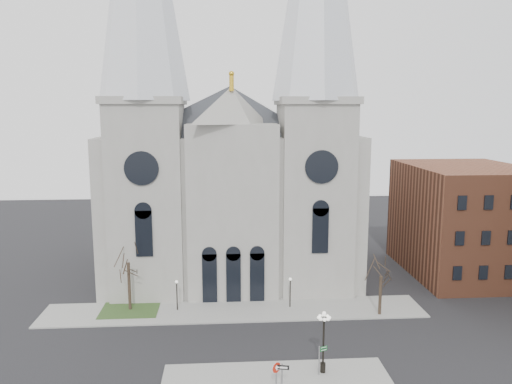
{
  "coord_description": "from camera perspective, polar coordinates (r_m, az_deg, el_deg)",
  "views": [
    {
      "loc": [
        -1.07,
        -38.87,
        21.06
      ],
      "look_at": [
        2.1,
        8.0,
        13.26
      ],
      "focal_mm": 35.0,
      "sensor_mm": 36.0,
      "label": 1
    }
  ],
  "objects": [
    {
      "name": "ped_lamp_left",
      "position": [
        53.96,
        -9.04,
        -11.0
      ],
      "size": [
        0.32,
        0.32,
        3.26
      ],
      "color": "black",
      "rests_on": "sidewalk_far"
    },
    {
      "name": "ground",
      "position": [
        44.22,
        -2.14,
        -19.02
      ],
      "size": [
        160.0,
        160.0,
        0.0
      ],
      "primitive_type": "plane",
      "color": "black",
      "rests_on": "ground"
    },
    {
      "name": "cathedral",
      "position": [
        61.79,
        -2.9,
        7.02
      ],
      "size": [
        33.0,
        26.66,
        54.0
      ],
      "color": "gray",
      "rests_on": "ground"
    },
    {
      "name": "tree_right",
      "position": [
        53.15,
        14.11,
        -9.06
      ],
      "size": [
        3.2,
        3.2,
        6.0
      ],
      "color": "black",
      "rests_on": "ground"
    },
    {
      "name": "sidewalk_far",
      "position": [
        54.12,
        -2.51,
        -13.4
      ],
      "size": [
        40.0,
        6.0,
        0.14
      ],
      "primitive_type": "cube",
      "color": "gray",
      "rests_on": "ground"
    },
    {
      "name": "globe_lamp",
      "position": [
        41.6,
        7.74,
        -15.82
      ],
      "size": [
        1.23,
        1.23,
        5.16
      ],
      "rotation": [
        0.0,
        0.0,
        -0.11
      ],
      "color": "black",
      "rests_on": "sidewalk_near"
    },
    {
      "name": "stop_sign",
      "position": [
        39.24,
        2.34,
        -19.74
      ],
      "size": [
        0.89,
        0.25,
        2.53
      ],
      "rotation": [
        0.0,
        0.0,
        0.25
      ],
      "color": "slate",
      "rests_on": "sidewalk_near"
    },
    {
      "name": "bg_building_brick",
      "position": [
        69.77,
        22.7,
        -2.94
      ],
      "size": [
        14.0,
        18.0,
        14.0
      ],
      "primitive_type": "cube",
      "color": "brown",
      "rests_on": "ground"
    },
    {
      "name": "one_way_sign",
      "position": [
        39.31,
        2.99,
        -20.02
      ],
      "size": [
        1.04,
        0.23,
        2.41
      ],
      "rotation": [
        0.0,
        0.0,
        -0.18
      ],
      "color": "slate",
      "rests_on": "sidewalk_near"
    },
    {
      "name": "tree_left",
      "position": [
        54.09,
        -14.41,
        -7.51
      ],
      "size": [
        3.2,
        3.2,
        7.5
      ],
      "color": "black",
      "rests_on": "ground"
    },
    {
      "name": "street_name_sign",
      "position": [
        42.06,
        7.33,
        -18.28
      ],
      "size": [
        0.72,
        0.34,
        2.42
      ],
      "rotation": [
        0.0,
        0.0,
        0.39
      ],
      "color": "slate",
      "rests_on": "sidewalk_near"
    },
    {
      "name": "grass_patch",
      "position": [
        55.91,
        -14.17,
        -12.9
      ],
      "size": [
        6.0,
        5.0,
        0.18
      ],
      "primitive_type": "cube",
      "color": "#243F1B",
      "rests_on": "ground"
    },
    {
      "name": "ped_lamp_right",
      "position": [
        54.2,
        3.93,
        -10.81
      ],
      "size": [
        0.32,
        0.32,
        3.26
      ],
      "color": "black",
      "rests_on": "sidewalk_far"
    }
  ]
}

